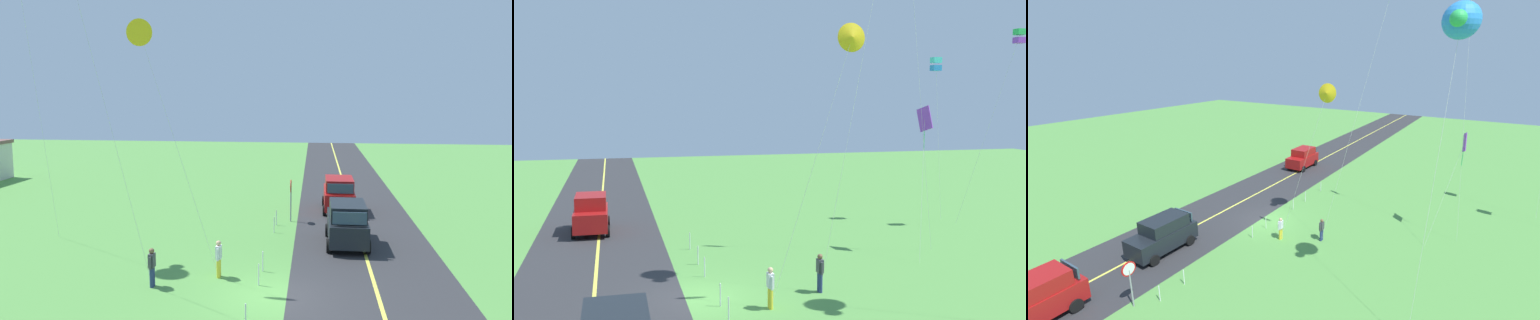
% 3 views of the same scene
% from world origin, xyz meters
% --- Properties ---
extents(ground_plane, '(120.00, 120.00, 0.10)m').
position_xyz_m(ground_plane, '(0.00, 0.00, -0.05)').
color(ground_plane, '#549342').
extents(asphalt_road, '(120.00, 7.00, 0.00)m').
position_xyz_m(asphalt_road, '(0.00, -4.00, 0.00)').
color(asphalt_road, '#2D2D30').
rests_on(asphalt_road, ground).
extents(road_centre_stripe, '(120.00, 0.16, 0.00)m').
position_xyz_m(road_centre_stripe, '(0.00, -4.00, 0.01)').
color(road_centre_stripe, '#E5E04C').
rests_on(road_centre_stripe, asphalt_road).
extents(car_suv_foreground, '(4.40, 2.12, 2.24)m').
position_xyz_m(car_suv_foreground, '(7.12, -3.19, 1.15)').
color(car_suv_foreground, black).
rests_on(car_suv_foreground, ground).
extents(car_parked_east_near, '(4.40, 2.12, 2.24)m').
position_xyz_m(car_parked_east_near, '(14.66, -3.11, 1.15)').
color(car_parked_east_near, maroon).
rests_on(car_parked_east_near, ground).
extents(stop_sign, '(0.76, 0.08, 2.56)m').
position_xyz_m(stop_sign, '(11.56, -0.10, 1.80)').
color(stop_sign, gray).
rests_on(stop_sign, ground).
extents(person_adult_near, '(0.58, 0.22, 1.60)m').
position_xyz_m(person_adult_near, '(0.46, 4.95, 0.86)').
color(person_adult_near, navy).
rests_on(person_adult_near, ground).
extents(person_adult_companion, '(0.58, 0.22, 1.60)m').
position_xyz_m(person_adult_companion, '(1.82, 2.48, 0.86)').
color(person_adult_companion, yellow).
rests_on(person_adult_companion, ground).
extents(kite_blue_mid, '(0.21, 3.72, 10.76)m').
position_xyz_m(kite_blue_mid, '(1.84, 5.64, 10.16)').
color(kite_blue_mid, silver).
rests_on(kite_blue_mid, ground).
extents(fence_post_2, '(0.05, 0.05, 0.90)m').
position_xyz_m(fence_post_2, '(-2.85, 0.70, 0.45)').
color(fence_post_2, silver).
rests_on(fence_post_2, ground).
extents(fence_post_3, '(0.05, 0.05, 0.90)m').
position_xyz_m(fence_post_3, '(1.08, 0.70, 0.45)').
color(fence_post_3, silver).
rests_on(fence_post_3, ground).
extents(fence_post_4, '(0.05, 0.05, 0.90)m').
position_xyz_m(fence_post_4, '(2.72, 0.70, 0.45)').
color(fence_post_4, silver).
rests_on(fence_post_4, ground).
extents(fence_post_5, '(0.05, 0.05, 0.90)m').
position_xyz_m(fence_post_5, '(8.94, 0.70, 0.45)').
color(fence_post_5, silver).
rests_on(fence_post_5, ground).
extents(fence_post_6, '(0.05, 0.05, 0.90)m').
position_xyz_m(fence_post_6, '(10.58, 0.70, 0.45)').
color(fence_post_6, silver).
rests_on(fence_post_6, ground).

